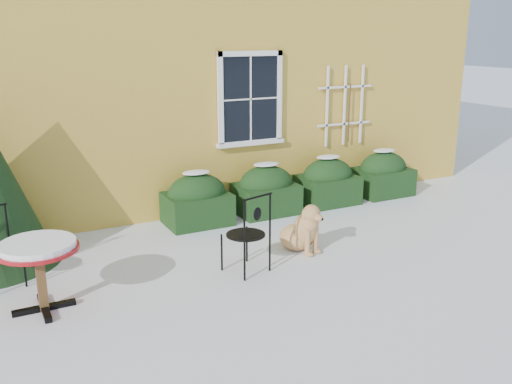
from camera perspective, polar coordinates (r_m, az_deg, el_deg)
ground at (r=7.60m, az=3.50°, el=-8.38°), size 80.00×80.00×0.00m
house at (r=13.42m, az=-12.32°, el=15.88°), size 12.40×8.40×6.40m
hedge_row at (r=10.33m, az=4.19°, el=0.55°), size 4.95×0.80×0.91m
bistro_table at (r=6.88m, az=-20.94°, el=-5.79°), size 0.90×0.90×0.84m
patio_chair_near at (r=7.52m, az=-0.80°, el=-4.12°), size 0.60×0.60×1.09m
dog at (r=8.34m, az=4.67°, el=-3.91°), size 0.60×0.85×0.76m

